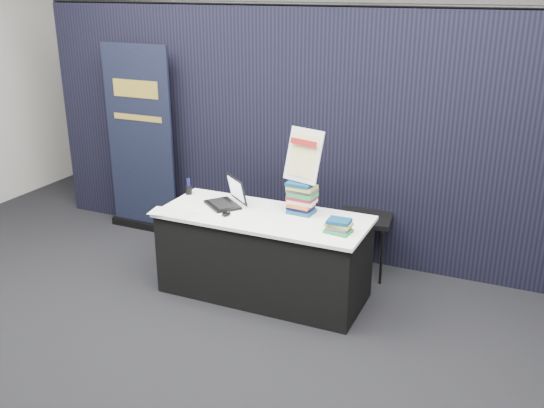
{
  "coord_description": "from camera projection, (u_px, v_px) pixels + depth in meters",
  "views": [
    {
      "loc": [
        2.03,
        -3.79,
        2.61
      ],
      "look_at": [
        0.08,
        0.55,
        0.86
      ],
      "focal_mm": 40.0,
      "sensor_mm": 36.0,
      "label": 1
    }
  ],
  "objects": [
    {
      "name": "mouse",
      "position": [
        226.0,
        214.0,
        5.12
      ],
      "size": [
        0.07,
        0.11,
        0.03
      ],
      "primitive_type": "ellipsoid",
      "rotation": [
        0.0,
        0.0,
        0.02
      ],
      "color": "black",
      "rests_on": "display_table"
    },
    {
      "name": "brochure_right",
      "position": [
        225.0,
        217.0,
        5.09
      ],
      "size": [
        0.32,
        0.26,
        0.0
      ],
      "primitive_type": "cube",
      "rotation": [
        0.0,
        0.0,
        0.26
      ],
      "color": "white",
      "rests_on": "display_table"
    },
    {
      "name": "info_sign",
      "position": [
        304.0,
        156.0,
        5.05
      ],
      "size": [
        0.36,
        0.22,
        0.46
      ],
      "rotation": [
        0.0,
        0.0,
        -0.29
      ],
      "color": "black",
      "rests_on": "book_stack_tall"
    },
    {
      "name": "book_stack_tall",
      "position": [
        301.0,
        197.0,
        5.15
      ],
      "size": [
        0.23,
        0.18,
        0.27
      ],
      "rotation": [
        0.0,
        0.0,
        -0.04
      ],
      "color": "navy",
      "rests_on": "display_table"
    },
    {
      "name": "display_table",
      "position": [
        264.0,
        255.0,
        5.27
      ],
      "size": [
        1.8,
        0.75,
        0.75
      ],
      "color": "black",
      "rests_on": "floor"
    },
    {
      "name": "pen_cup",
      "position": [
        189.0,
        190.0,
        5.63
      ],
      "size": [
        0.07,
        0.07,
        0.08
      ],
      "primitive_type": "cylinder",
      "rotation": [
        0.0,
        0.0,
        -0.12
      ],
      "color": "black",
      "rests_on": "display_table"
    },
    {
      "name": "stacking_chair",
      "position": [
        367.0,
        211.0,
        5.69
      ],
      "size": [
        0.54,
        0.55,
        1.06
      ],
      "rotation": [
        0.0,
        0.0,
        0.14
      ],
      "color": "black",
      "rests_on": "floor"
    },
    {
      "name": "floor",
      "position": [
        235.0,
        323.0,
        4.93
      ],
      "size": [
        8.0,
        8.0,
        0.0
      ],
      "primitive_type": "plane",
      "color": "black",
      "rests_on": "ground"
    },
    {
      "name": "book_stack_short",
      "position": [
        337.0,
        226.0,
        4.77
      ],
      "size": [
        0.19,
        0.15,
        0.11
      ],
      "rotation": [
        0.0,
        0.0,
        -0.03
      ],
      "color": "#217C3A",
      "rests_on": "display_table"
    },
    {
      "name": "brochure_mid",
      "position": [
        180.0,
        214.0,
        5.17
      ],
      "size": [
        0.29,
        0.22,
        0.0
      ],
      "primitive_type": "cube",
      "rotation": [
        0.0,
        0.0,
        -0.11
      ],
      "color": "silver",
      "rests_on": "display_table"
    },
    {
      "name": "brochure_left",
      "position": [
        167.0,
        212.0,
        5.21
      ],
      "size": [
        0.31,
        0.25,
        0.0
      ],
      "primitive_type": "cube",
      "rotation": [
        0.0,
        0.0,
        0.16
      ],
      "color": "silver",
      "rests_on": "display_table"
    },
    {
      "name": "wall_back",
      "position": [
        377.0,
        53.0,
        7.75
      ],
      "size": [
        8.0,
        0.02,
        3.5
      ],
      "primitive_type": "cube",
      "color": "#ABA9A2",
      "rests_on": "floor"
    },
    {
      "name": "drape_partition",
      "position": [
        309.0,
        136.0,
        5.89
      ],
      "size": [
        6.0,
        0.08,
        2.4
      ],
      "primitive_type": "cube",
      "color": "black",
      "rests_on": "floor"
    },
    {
      "name": "pullup_banner",
      "position": [
        141.0,
        151.0,
        6.52
      ],
      "size": [
        0.86,
        0.11,
        2.02
      ],
      "rotation": [
        0.0,
        0.0,
        -0.01
      ],
      "color": "black",
      "rests_on": "floor"
    },
    {
      "name": "laptop",
      "position": [
        225.0,
        198.0,
        5.36
      ],
      "size": [
        0.4,
        0.43,
        0.25
      ],
      "rotation": [
        0.0,
        0.0,
        -0.67
      ],
      "color": "black",
      "rests_on": "display_table"
    }
  ]
}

